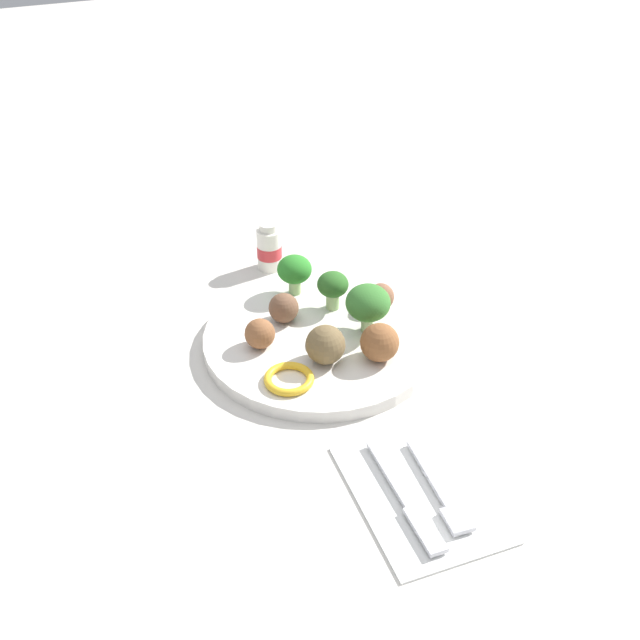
% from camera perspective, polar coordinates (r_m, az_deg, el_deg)
% --- Properties ---
extents(ground_plane, '(4.00, 4.00, 0.00)m').
position_cam_1_polar(ground_plane, '(0.90, 0.00, -1.87)').
color(ground_plane, silver).
extents(plate, '(0.28, 0.28, 0.02)m').
position_cam_1_polar(plate, '(0.90, 0.00, -1.46)').
color(plate, white).
rests_on(plate, ground_plane).
extents(broccoli_floret_back_left, '(0.04, 0.04, 0.05)m').
position_cam_1_polar(broccoli_floret_back_left, '(0.92, 0.99, 2.61)').
color(broccoli_floret_back_left, '#A2C881').
rests_on(broccoli_floret_back_left, plate).
extents(broccoli_floret_back_right, '(0.04, 0.04, 0.05)m').
position_cam_1_polar(broccoli_floret_back_right, '(0.95, -1.97, 3.82)').
color(broccoli_floret_back_right, '#A8CB84').
rests_on(broccoli_floret_back_right, plate).
extents(broccoli_floret_front_right, '(0.05, 0.05, 0.06)m').
position_cam_1_polar(broccoli_floret_front_right, '(0.88, 3.69, 1.27)').
color(broccoli_floret_front_right, '#9DBB83').
rests_on(broccoli_floret_front_right, plate).
extents(meatball_back_right, '(0.03, 0.03, 0.03)m').
position_cam_1_polar(meatball_back_right, '(0.93, 4.65, 1.79)').
color(meatball_back_right, brown).
rests_on(meatball_back_right, plate).
extents(meatball_mid_right, '(0.04, 0.04, 0.04)m').
position_cam_1_polar(meatball_mid_right, '(0.84, 4.58, -1.72)').
color(meatball_mid_right, brown).
rests_on(meatball_mid_right, plate).
extents(meatball_back_left, '(0.04, 0.04, 0.04)m').
position_cam_1_polar(meatball_back_left, '(0.86, -4.62, -1.05)').
color(meatball_back_left, brown).
rests_on(meatball_back_left, plate).
extents(meatball_front_left, '(0.05, 0.05, 0.05)m').
position_cam_1_polar(meatball_front_left, '(0.84, 0.42, -1.90)').
color(meatball_front_left, brown).
rests_on(meatball_front_left, plate).
extents(meatball_center, '(0.04, 0.04, 0.04)m').
position_cam_1_polar(meatball_center, '(0.91, -2.79, 0.93)').
color(meatball_center, brown).
rests_on(meatball_center, plate).
extents(pepper_ring_front_left, '(0.06, 0.06, 0.01)m').
position_cam_1_polar(pepper_ring_front_left, '(0.82, -2.39, -4.51)').
color(pepper_ring_front_left, yellow).
rests_on(pepper_ring_front_left, plate).
extents(napkin, '(0.18, 0.13, 0.01)m').
position_cam_1_polar(napkin, '(0.73, 7.64, -12.90)').
color(napkin, white).
rests_on(napkin, ground_plane).
extents(fork, '(0.12, 0.03, 0.01)m').
position_cam_1_polar(fork, '(0.73, 9.22, -12.66)').
color(fork, silver).
rests_on(fork, napkin).
extents(knife, '(0.15, 0.02, 0.01)m').
position_cam_1_polar(knife, '(0.72, 6.62, -13.44)').
color(knife, silver).
rests_on(knife, napkin).
extents(yogurt_bottle, '(0.03, 0.03, 0.07)m').
position_cam_1_polar(yogurt_bottle, '(1.04, -3.90, 5.49)').
color(yogurt_bottle, white).
rests_on(yogurt_bottle, ground_plane).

